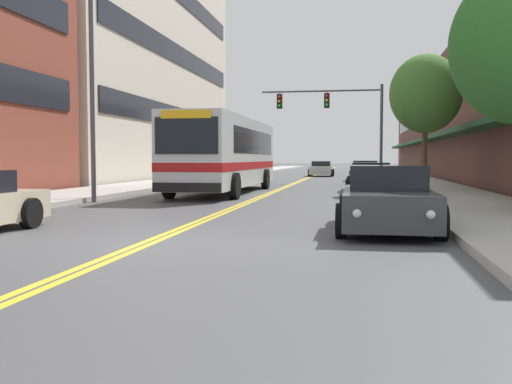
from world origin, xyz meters
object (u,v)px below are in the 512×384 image
(city_bus, at_px, (226,152))
(street_tree_right_mid, at_px, (426,94))
(car_navy_parked_right_far, at_px, (365,172))
(car_white_parked_left_near, at_px, (247,171))
(car_black_parked_right_end, at_px, (370,178))
(car_silver_moving_lead, at_px, (321,169))
(street_lamp_left_near, at_px, (97,46))
(fire_hydrant, at_px, (415,181))
(traffic_signal_mast, at_px, (338,112))
(car_dark_grey_parked_right_foreground, at_px, (387,200))
(car_red_parked_right_mid, at_px, (364,169))
(car_beige_parked_left_mid, at_px, (226,173))

(city_bus, xyz_separation_m, street_tree_right_mid, (8.68, 1.25, 2.52))
(car_navy_parked_right_far, bearing_deg, car_white_parked_left_near, 158.78)
(car_navy_parked_right_far, height_order, car_black_parked_right_end, car_navy_parked_right_far)
(car_silver_moving_lead, distance_m, street_lamp_left_near, 30.93)
(city_bus, bearing_deg, street_lamp_left_near, -116.03)
(fire_hydrant, bearing_deg, car_navy_parked_right_far, 96.06)
(traffic_signal_mast, bearing_deg, car_dark_grey_parked_right_foreground, -85.59)
(city_bus, distance_m, car_white_parked_left_near, 17.48)
(car_dark_grey_parked_right_foreground, relative_size, car_red_parked_right_mid, 1.08)
(car_silver_moving_lead, height_order, fire_hydrant, car_silver_moving_lead)
(car_navy_parked_right_far, xyz_separation_m, traffic_signal_mast, (-1.75, -2.48, 3.76))
(car_dark_grey_parked_right_foreground, bearing_deg, street_tree_right_mid, 80.47)
(car_red_parked_right_mid, xyz_separation_m, fire_hydrant, (1.66, -25.57, 0.02))
(street_tree_right_mid, bearing_deg, car_black_parked_right_end, 158.37)
(car_black_parked_right_end, bearing_deg, car_dark_grey_parked_right_foreground, -89.96)
(car_red_parked_right_mid, xyz_separation_m, street_tree_right_mid, (2.37, -22.40, 3.73))
(car_navy_parked_right_far, height_order, street_lamp_left_near, street_lamp_left_near)
(traffic_signal_mast, bearing_deg, car_navy_parked_right_far, 54.83)
(car_beige_parked_left_mid, bearing_deg, car_black_parked_right_end, -42.47)
(car_red_parked_right_mid, relative_size, street_tree_right_mid, 0.70)
(street_tree_right_mid, bearing_deg, car_white_parked_left_near, 124.54)
(city_bus, height_order, street_lamp_left_near, street_lamp_left_near)
(car_white_parked_left_near, relative_size, car_black_parked_right_end, 0.99)
(city_bus, distance_m, car_beige_parked_left_mid, 10.52)
(car_navy_parked_right_far, bearing_deg, car_dark_grey_parked_right_foreground, -89.79)
(car_red_parked_right_mid, relative_size, car_black_parked_right_end, 0.86)
(city_bus, bearing_deg, car_white_parked_left_near, 97.77)
(car_white_parked_left_near, height_order, street_lamp_left_near, street_lamp_left_near)
(car_black_parked_right_end, bearing_deg, fire_hydrant, -68.67)
(car_red_parked_right_mid, relative_size, car_silver_moving_lead, 1.00)
(car_red_parked_right_mid, bearing_deg, car_dark_grey_parked_right_foreground, -89.89)
(car_red_parked_right_mid, xyz_separation_m, traffic_signal_mast, (-1.77, -12.21, 3.79))
(car_silver_moving_lead, bearing_deg, car_white_parked_left_near, -128.62)
(car_dark_grey_parked_right_foreground, height_order, fire_hydrant, car_dark_grey_parked_right_foreground)
(street_lamp_left_near, bearing_deg, car_dark_grey_parked_right_foreground, -33.13)
(car_silver_moving_lead, relative_size, fire_hydrant, 4.44)
(fire_hydrant, bearing_deg, street_lamp_left_near, -158.46)
(city_bus, relative_size, fire_hydrant, 12.76)
(car_beige_parked_left_mid, bearing_deg, fire_hydrant, -49.46)
(city_bus, xyz_separation_m, fire_hydrant, (7.96, -1.93, -1.19))
(car_white_parked_left_near, relative_size, fire_hydrant, 5.14)
(street_lamp_left_near, distance_m, street_tree_right_mid, 13.99)
(car_beige_parked_left_mid, relative_size, car_red_parked_right_mid, 1.17)
(car_red_parked_right_mid, bearing_deg, traffic_signal_mast, -98.25)
(car_navy_parked_right_far, bearing_deg, car_black_parked_right_end, -89.58)
(car_beige_parked_left_mid, relative_size, car_dark_grey_parked_right_foreground, 1.09)
(street_lamp_left_near, bearing_deg, car_red_parked_right_mid, 72.61)
(car_red_parked_right_mid, distance_m, fire_hydrant, 25.63)
(car_black_parked_right_end, bearing_deg, car_white_parked_left_near, 120.00)
(car_beige_parked_left_mid, bearing_deg, traffic_signal_mast, 10.38)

